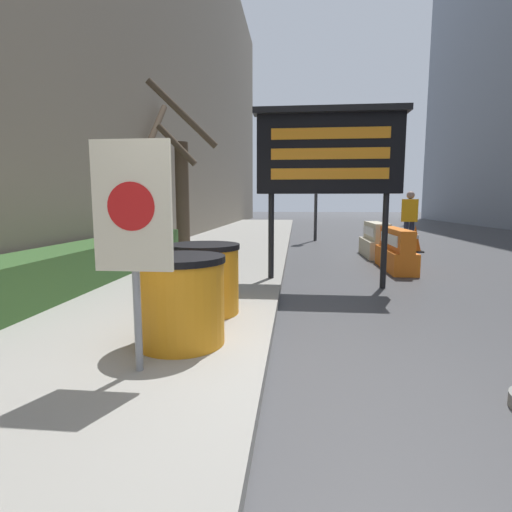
% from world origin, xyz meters
% --- Properties ---
extents(ground_plane, '(120.00, 120.00, 0.00)m').
position_xyz_m(ground_plane, '(0.00, 0.00, 0.00)').
color(ground_plane, '#3F3F42').
extents(sidewalk_left, '(3.89, 56.00, 0.14)m').
position_xyz_m(sidewalk_left, '(-1.95, 0.00, 0.07)').
color(sidewalk_left, gray).
rests_on(sidewalk_left, ground_plane).
extents(hedge_strip, '(0.90, 6.88, 0.63)m').
position_xyz_m(hedge_strip, '(-3.29, 3.63, 0.46)').
color(hedge_strip, '#335628').
rests_on(hedge_strip, sidewalk_left).
extents(bare_tree, '(2.00, 2.04, 4.45)m').
position_xyz_m(bare_tree, '(-3.06, 8.04, 2.16)').
color(bare_tree, '#4C3D2D').
rests_on(bare_tree, sidewalk_left).
extents(barrel_drum_foreground, '(0.86, 0.86, 0.84)m').
position_xyz_m(barrel_drum_foreground, '(-0.84, 0.44, 0.56)').
color(barrel_drum_foreground, orange).
rests_on(barrel_drum_foreground, sidewalk_left).
extents(barrel_drum_middle, '(0.86, 0.86, 0.84)m').
position_xyz_m(barrel_drum_middle, '(-0.86, 1.51, 0.56)').
color(barrel_drum_middle, orange).
rests_on(barrel_drum_middle, sidewalk_left).
extents(warning_sign, '(0.61, 0.08, 1.80)m').
position_xyz_m(warning_sign, '(-1.00, -0.21, 1.34)').
color(warning_sign, gray).
rests_on(warning_sign, sidewalk_left).
extents(message_board, '(2.55, 0.36, 3.03)m').
position_xyz_m(message_board, '(0.77, 3.83, 2.29)').
color(message_board, black).
rests_on(message_board, ground_plane).
extents(jersey_barrier_orange_near, '(0.50, 1.93, 0.91)m').
position_xyz_m(jersey_barrier_orange_near, '(2.42, 5.83, 0.40)').
color(jersey_barrier_orange_near, orange).
rests_on(jersey_barrier_orange_near, ground_plane).
extents(jersey_barrier_cream, '(0.64, 1.79, 0.93)m').
position_xyz_m(jersey_barrier_cream, '(2.42, 8.02, 0.41)').
color(jersey_barrier_cream, beige).
rests_on(jersey_barrier_cream, ground_plane).
extents(traffic_cone_near, '(0.45, 0.45, 0.80)m').
position_xyz_m(traffic_cone_near, '(3.79, 9.15, 0.39)').
color(traffic_cone_near, black).
rests_on(traffic_cone_near, ground_plane).
extents(traffic_light_near_curb, '(0.28, 0.44, 4.19)m').
position_xyz_m(traffic_light_near_curb, '(0.99, 12.35, 3.03)').
color(traffic_light_near_curb, '#2D2D30').
rests_on(traffic_light_near_curb, ground_plane).
extents(pedestrian_worker, '(0.54, 0.42, 1.82)m').
position_xyz_m(pedestrian_worker, '(3.75, 9.72, 1.07)').
color(pedestrian_worker, '#23283D').
rests_on(pedestrian_worker, ground_plane).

